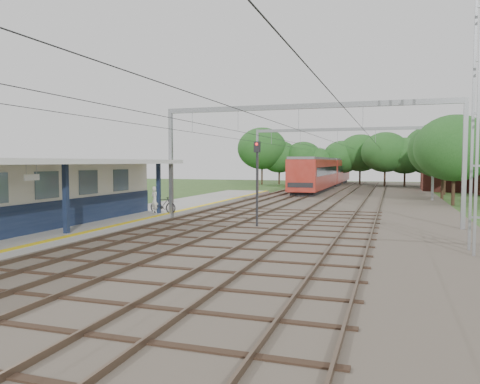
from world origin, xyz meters
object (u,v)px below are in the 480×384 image
at_px(train, 326,172).
at_px(person, 155,200).
at_px(signal_post, 257,172).
at_px(bicycle, 163,205).

bearing_deg(train, person, -98.13).
bearing_deg(signal_post, bicycle, 167.58).
xyz_separation_m(person, train, (5.67, 39.71, 1.07)).
distance_m(person, train, 40.12).
bearing_deg(bicycle, person, 92.79).
bearing_deg(train, bicycle, -97.32).
relative_size(person, signal_post, 0.36).
bearing_deg(signal_post, train, 98.18).
bearing_deg(bicycle, train, -4.53).
distance_m(person, bicycle, 0.65).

